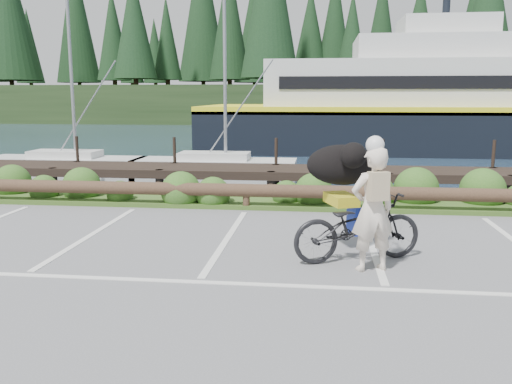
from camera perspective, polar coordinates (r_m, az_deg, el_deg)
ground at (r=8.16m, az=-5.42°, el=-8.51°), size 72.00×72.00×0.00m
harbor_backdrop at (r=86.12m, az=5.94°, el=8.33°), size 170.00×160.00×30.00m
vegetation_strip at (r=13.21m, az=-0.61°, el=-1.01°), size 34.00×1.60×0.10m
log_rail at (r=12.54m, az=-1.02°, el=-1.85°), size 32.00×0.30×0.60m
bicycle at (r=8.72m, az=10.65°, el=-3.59°), size 2.25×1.45×1.12m
cyclist at (r=8.20m, az=12.17°, el=-1.80°), size 0.80×0.66×1.87m
dog at (r=9.17m, az=9.05°, el=2.84°), size 0.96×1.31×0.68m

